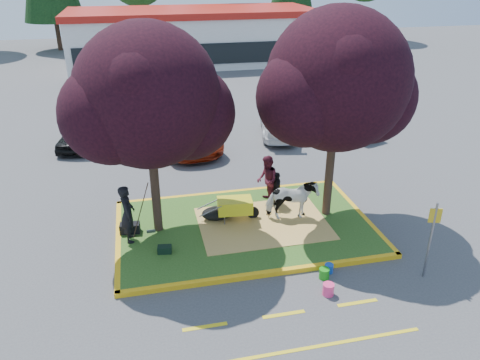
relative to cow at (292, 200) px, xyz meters
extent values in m
plane|color=#424244|center=(-1.60, -0.09, -0.85)|extent=(90.00, 90.00, 0.00)
cube|color=#285019|center=(-1.60, -0.09, -0.78)|extent=(8.00, 5.00, 0.15)
cube|color=#F3B114|center=(-1.60, -2.67, -0.78)|extent=(8.30, 0.16, 0.15)
cube|color=#F3B114|center=(-1.60, 2.49, -0.78)|extent=(8.30, 0.16, 0.15)
cube|color=#F3B114|center=(-5.68, -0.09, -0.78)|extent=(0.16, 5.30, 0.15)
cube|color=#F3B114|center=(2.48, -0.09, -0.78)|extent=(0.16, 5.30, 0.15)
cube|color=#ECBB61|center=(-1.00, -0.09, -0.70)|extent=(4.20, 3.00, 0.01)
cylinder|color=black|center=(-4.40, 0.31, 1.06)|extent=(0.28, 0.28, 3.53)
sphere|color=black|center=(-4.40, 0.31, 3.71)|extent=(4.20, 4.20, 4.20)
sphere|color=black|center=(-3.24, 0.51, 3.08)|extent=(2.86, 2.86, 2.86)
sphere|color=black|center=(-5.45, 0.01, 3.33)|extent=(2.86, 2.86, 2.86)
cylinder|color=black|center=(1.30, 0.11, 1.15)|extent=(0.28, 0.28, 3.70)
sphere|color=black|center=(1.30, 0.11, 3.92)|extent=(4.40, 4.40, 4.40)
sphere|color=black|center=(2.51, 0.31, 3.26)|extent=(2.99, 2.99, 2.99)
sphere|color=black|center=(0.20, -0.19, 3.52)|extent=(2.99, 2.99, 2.99)
cube|color=yellow|center=(-3.60, -4.29, -0.85)|extent=(1.10, 0.12, 0.01)
cube|color=yellow|center=(-1.60, -4.29, -0.85)|extent=(1.10, 0.12, 0.01)
cube|color=yellow|center=(0.40, -4.29, -0.85)|extent=(1.10, 0.12, 0.01)
cube|color=yellow|center=(-1.60, -5.49, -0.85)|extent=(6.00, 0.10, 0.01)
cube|color=silver|center=(0.40, 27.91, 1.15)|extent=(20.00, 8.00, 4.00)
cube|color=#A91912|center=(0.40, 27.91, 3.30)|extent=(20.40, 8.40, 0.50)
cube|color=black|center=(0.40, 23.86, 0.55)|extent=(19.00, 0.10, 1.60)
cylinder|color=black|center=(-11.60, 36.91, 1.11)|extent=(0.44, 0.44, 3.92)
cylinder|color=black|center=(-3.60, 38.41, 0.69)|extent=(0.44, 0.44, 3.08)
cylinder|color=black|center=(4.40, 37.41, 0.97)|extent=(0.44, 0.44, 3.64)
cylinder|color=black|center=(12.40, 37.91, 0.90)|extent=(0.44, 0.44, 3.50)
cylinder|color=black|center=(20.40, 36.91, 0.76)|extent=(0.44, 0.44, 3.22)
imported|color=white|center=(0.00, 0.00, 0.00)|extent=(1.72, 0.88, 1.41)
ellipsoid|color=black|center=(-2.41, 0.52, -0.47)|extent=(1.16, 0.78, 0.47)
imported|color=black|center=(-5.30, -0.15, 0.23)|extent=(0.46, 0.69, 1.86)
imported|color=#491423|center=(-0.49, 1.31, 0.18)|extent=(0.77, 0.94, 1.77)
imported|color=black|center=(-0.17, 1.14, -0.08)|extent=(0.41, 0.76, 1.24)
cylinder|color=black|center=(-1.23, 0.34, -0.50)|extent=(0.42, 0.12, 0.41)
cylinder|color=slate|center=(-2.26, 0.09, -0.55)|extent=(0.04, 0.04, 0.30)
cylinder|color=slate|center=(-2.26, 0.59, -0.55)|extent=(0.04, 0.04, 0.30)
cube|color=yellow|center=(-1.86, 0.34, -0.16)|extent=(1.20, 0.79, 0.46)
cylinder|color=slate|center=(-2.71, 0.09, -0.13)|extent=(0.74, 0.11, 0.37)
cylinder|color=slate|center=(-2.71, 0.59, -0.13)|extent=(0.74, 0.11, 0.37)
cube|color=black|center=(-5.30, 0.31, -0.55)|extent=(0.65, 0.41, 0.32)
cube|color=black|center=(-4.30, -1.09, -0.59)|extent=(0.44, 0.31, 0.22)
cylinder|color=slate|center=(2.70, -3.65, 0.31)|extent=(0.06, 0.06, 2.33)
cube|color=gold|center=(2.70, -3.65, 1.10)|extent=(0.32, 0.12, 0.42)
cylinder|color=#1A9416|center=(-0.06, -3.12, -0.70)|extent=(0.29, 0.29, 0.31)
cylinder|color=#F93779|center=(-0.22, -3.80, -0.69)|extent=(0.35, 0.35, 0.33)
cylinder|color=blue|center=(0.18, -2.89, -0.72)|extent=(0.30, 0.30, 0.26)
imported|color=black|center=(-7.51, 9.07, -0.25)|extent=(2.17, 3.77, 1.21)
imported|color=gray|center=(-6.94, 9.13, -0.26)|extent=(1.71, 3.72, 1.18)
imported|color=#A4290D|center=(-2.55, 8.00, -0.08)|extent=(3.01, 5.77, 1.55)
imported|color=white|center=(2.11, 8.40, -0.24)|extent=(2.61, 4.50, 1.23)
imported|color=#55595D|center=(5.55, 8.08, -0.19)|extent=(2.73, 4.27, 1.33)
camera|label=1|loc=(-4.68, -12.99, 7.21)|focal=35.00mm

